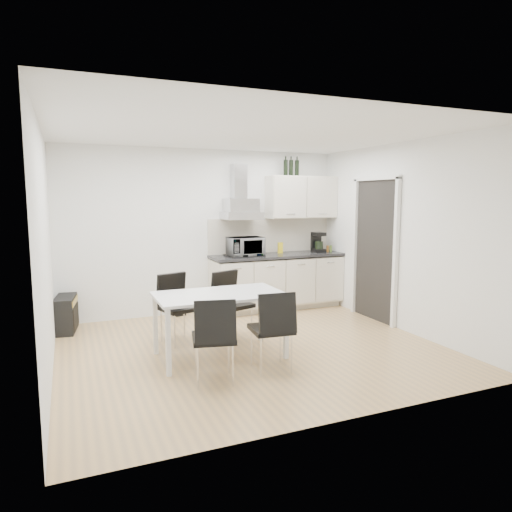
{
  "coord_description": "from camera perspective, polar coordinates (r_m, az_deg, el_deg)",
  "views": [
    {
      "loc": [
        -2.04,
        -5.04,
        1.85
      ],
      "look_at": [
        0.2,
        0.33,
        1.1
      ],
      "focal_mm": 32.0,
      "sensor_mm": 36.0,
      "label": 1
    }
  ],
  "objects": [
    {
      "name": "kitchenette",
      "position": [
        7.57,
        2.82,
        -0.39
      ],
      "size": [
        2.22,
        0.64,
        2.52
      ],
      "color": "beige",
      "rests_on": "ground"
    },
    {
      "name": "ground",
      "position": [
        5.74,
        -0.56,
        -11.44
      ],
      "size": [
        4.5,
        4.5,
        0.0
      ],
      "primitive_type": "plane",
      "color": "tan",
      "rests_on": "ground"
    },
    {
      "name": "chair_far_right",
      "position": [
        6.0,
        -2.86,
        -6.24
      ],
      "size": [
        0.57,
        0.61,
        0.88
      ],
      "primitive_type": null,
      "rotation": [
        0.0,
        0.0,
        3.45
      ],
      "color": "black",
      "rests_on": "ground"
    },
    {
      "name": "wall_right",
      "position": [
        6.64,
        17.74,
        2.26
      ],
      "size": [
        0.1,
        4.0,
        2.6
      ],
      "primitive_type": "cube",
      "color": "white",
      "rests_on": "ground"
    },
    {
      "name": "floor_speaker",
      "position": [
        7.32,
        -9.57,
        -6.27
      ],
      "size": [
        0.19,
        0.18,
        0.28
      ],
      "primitive_type": "cube",
      "rotation": [
        0.0,
        0.0,
        0.19
      ],
      "color": "black",
      "rests_on": "ground"
    },
    {
      "name": "guitar_amp",
      "position": [
        6.88,
        -22.67,
        -6.7
      ],
      "size": [
        0.34,
        0.62,
        0.49
      ],
      "rotation": [
        0.0,
        0.0,
        -0.14
      ],
      "color": "black",
      "rests_on": "ground"
    },
    {
      "name": "chair_near_right",
      "position": [
        4.94,
        1.9,
        -9.23
      ],
      "size": [
        0.48,
        0.54,
        0.88
      ],
      "primitive_type": null,
      "rotation": [
        0.0,
        0.0,
        -0.09
      ],
      "color": "black",
      "rests_on": "ground"
    },
    {
      "name": "wall_front",
      "position": [
        3.7,
        11.14,
        -1.35
      ],
      "size": [
        4.5,
        0.1,
        2.6
      ],
      "primitive_type": "cube",
      "color": "white",
      "rests_on": "ground"
    },
    {
      "name": "ceiling",
      "position": [
        5.49,
        -0.59,
        15.21
      ],
      "size": [
        4.5,
        4.5,
        0.0
      ],
      "primitive_type": "plane",
      "color": "white",
      "rests_on": "wall_back"
    },
    {
      "name": "doorway",
      "position": [
        7.07,
        14.53,
        0.62
      ],
      "size": [
        0.08,
        1.04,
        2.1
      ],
      "primitive_type": "cube",
      "color": "white",
      "rests_on": "ground"
    },
    {
      "name": "wall_back",
      "position": [
        7.35,
        -6.45,
        3.02
      ],
      "size": [
        4.5,
        0.1,
        2.6
      ],
      "primitive_type": "cube",
      "color": "white",
      "rests_on": "ground"
    },
    {
      "name": "dining_table",
      "position": [
        5.3,
        -4.59,
        -5.5
      ],
      "size": [
        1.46,
        0.83,
        0.75
      ],
      "rotation": [
        0.0,
        0.0,
        -0.0
      ],
      "color": "white",
      "rests_on": "ground"
    },
    {
      "name": "chair_near_left",
      "position": [
        4.66,
        -5.31,
        -10.29
      ],
      "size": [
        0.54,
        0.58,
        0.88
      ],
      "primitive_type": null,
      "rotation": [
        0.0,
        0.0,
        -0.22
      ],
      "color": "black",
      "rests_on": "ground"
    },
    {
      "name": "wall_left",
      "position": [
        5.07,
        -24.85,
        0.44
      ],
      "size": [
        0.1,
        4.0,
        2.6
      ],
      "primitive_type": "cube",
      "color": "white",
      "rests_on": "ground"
    },
    {
      "name": "chair_far_left",
      "position": [
        5.91,
        -9.56,
        -6.55
      ],
      "size": [
        0.57,
        0.61,
        0.88
      ],
      "primitive_type": null,
      "rotation": [
        0.0,
        0.0,
        3.44
      ],
      "color": "black",
      "rests_on": "ground"
    }
  ]
}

